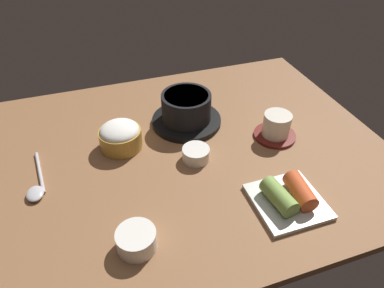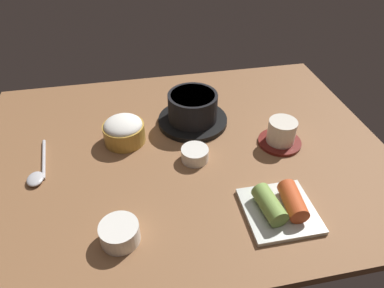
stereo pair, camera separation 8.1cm
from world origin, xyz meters
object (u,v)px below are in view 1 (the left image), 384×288
object	(u,v)px
rice_bowl	(120,136)
kimchi_plate	(289,197)
side_bowl_near	(136,240)
tea_cup_with_saucer	(276,127)
spoon	(37,187)
stone_pot	(186,110)
banchan_cup_center	(196,154)

from	to	relation	value
rice_bowl	kimchi_plate	bearing A→B (deg)	-45.11
kimchi_plate	side_bowl_near	distance (cm)	31.53
tea_cup_with_saucer	spoon	world-z (taller)	tea_cup_with_saucer
stone_pot	spoon	distance (cm)	40.52
banchan_cup_center	kimchi_plate	size ratio (longest dim) A/B	0.46
side_bowl_near	tea_cup_with_saucer	bearing A→B (deg)	27.77
stone_pot	side_bowl_near	distance (cm)	39.97
tea_cup_with_saucer	side_bowl_near	distance (cm)	45.44
stone_pot	rice_bowl	xyz separation A→B (cm)	(-18.34, -4.49, -0.68)
kimchi_plate	banchan_cup_center	bearing A→B (deg)	125.15
banchan_cup_center	kimchi_plate	distance (cm)	23.32
side_bowl_near	spoon	size ratio (longest dim) A/B	0.45
stone_pot	kimchi_plate	bearing A→B (deg)	-72.08
rice_bowl	kimchi_plate	xyz separation A→B (cm)	(29.30, -29.41, -1.51)
tea_cup_with_saucer	kimchi_plate	xyz separation A→B (cm)	(-8.67, -20.85, -1.20)
rice_bowl	spoon	distance (cm)	21.81
rice_bowl	side_bowl_near	xyz separation A→B (cm)	(-2.22, -29.73, -1.28)
tea_cup_with_saucer	spoon	distance (cm)	57.90
side_bowl_near	kimchi_plate	bearing A→B (deg)	0.58
stone_pot	rice_bowl	world-z (taller)	stone_pot
rice_bowl	banchan_cup_center	bearing A→B (deg)	-33.09
stone_pot	banchan_cup_center	world-z (taller)	stone_pot
kimchi_plate	spoon	world-z (taller)	kimchi_plate
side_bowl_near	spoon	distance (cm)	27.61
tea_cup_with_saucer	banchan_cup_center	distance (cm)	22.21
kimchi_plate	rice_bowl	bearing A→B (deg)	134.89
banchan_cup_center	spoon	distance (cm)	35.81
stone_pot	tea_cup_with_saucer	world-z (taller)	stone_pot
stone_pot	rice_bowl	bearing A→B (deg)	-166.26
banchan_cup_center	side_bowl_near	xyz separation A→B (cm)	(-18.10, -19.38, 0.40)
rice_bowl	side_bowl_near	size ratio (longest dim) A/B	1.39
banchan_cup_center	side_bowl_near	distance (cm)	26.52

